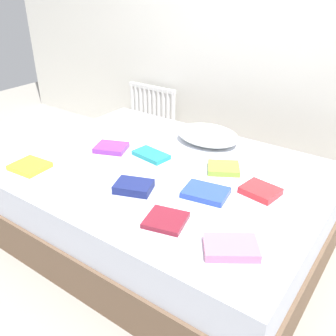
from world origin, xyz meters
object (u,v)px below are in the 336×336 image
textbook_pink (231,247)px  textbook_teal (151,155)px  textbook_blue (206,193)px  textbook_red (260,191)px  textbook_maroon (166,220)px  textbook_lime (224,168)px  bed (164,202)px  textbook_white (82,182)px  textbook_yellow (30,166)px  radiator (152,110)px  pillow (208,135)px  textbook_purple (111,148)px  textbook_navy (134,187)px

textbook_pink → textbook_teal: bearing=113.3°
textbook_blue → textbook_red: size_ratio=1.24×
textbook_red → textbook_teal: bearing=-172.1°
textbook_blue → textbook_maroon: 0.33m
textbook_lime → bed: bearing=-179.3°
textbook_blue → textbook_teal: textbook_blue is taller
textbook_white → textbook_teal: bearing=112.6°
textbook_yellow → radiator: bearing=97.4°
textbook_blue → textbook_red: textbook_red is taller
textbook_yellow → bed: bearing=31.6°
textbook_red → textbook_maroon: textbook_red is taller
textbook_maroon → textbook_pink: (0.36, -0.01, 0.01)m
textbook_white → textbook_pink: (0.97, -0.03, 0.00)m
pillow → textbook_teal: bearing=-114.0°
textbook_yellow → textbook_maroon: size_ratio=1.10×
textbook_teal → textbook_red: textbook_red is taller
textbook_yellow → textbook_pink: size_ratio=0.90×
pillow → textbook_lime: (0.29, -0.31, -0.04)m
radiator → textbook_red: (1.63, -1.13, 0.18)m
textbook_yellow → textbook_red: size_ratio=1.10×
textbook_blue → textbook_purple: bearing=161.0°
textbook_blue → textbook_yellow: textbook_blue is taller
textbook_teal → textbook_red: size_ratio=1.24×
textbook_white → textbook_maroon: textbook_white is taller
textbook_blue → textbook_pink: size_ratio=1.01×
pillow → textbook_yellow: bearing=-125.4°
bed → textbook_navy: size_ratio=9.85×
textbook_navy → textbook_white: bearing=-178.0°
textbook_purple → textbook_red: size_ratio=1.08×
radiator → textbook_lime: (1.34, -1.01, 0.17)m
textbook_white → textbook_yellow: bearing=-137.5°
textbook_teal → textbook_navy: 0.43m
bed → textbook_navy: (0.02, -0.31, 0.28)m
textbook_purple → textbook_navy: bearing=-56.0°
textbook_yellow → textbook_blue: bearing=15.0°
textbook_purple → textbook_lime: 0.79m
pillow → textbook_red: 0.73m
textbook_white → pillow: bearing=107.0°
pillow → textbook_white: bearing=-107.6°
textbook_teal → textbook_pink: size_ratio=1.02×
textbook_maroon → textbook_lime: bearing=78.1°
bed → textbook_blue: size_ratio=8.41×
textbook_white → textbook_red: bearing=64.0°
textbook_purple → textbook_blue: bearing=-30.9°
bed → textbook_white: bearing=-122.1°
textbook_yellow → textbook_red: 1.40m
pillow → textbook_lime: 0.43m
textbook_teal → textbook_pink: (0.86, -0.54, 0.01)m
pillow → textbook_white: (-0.29, -0.93, -0.04)m
textbook_pink → textbook_navy: bearing=133.1°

